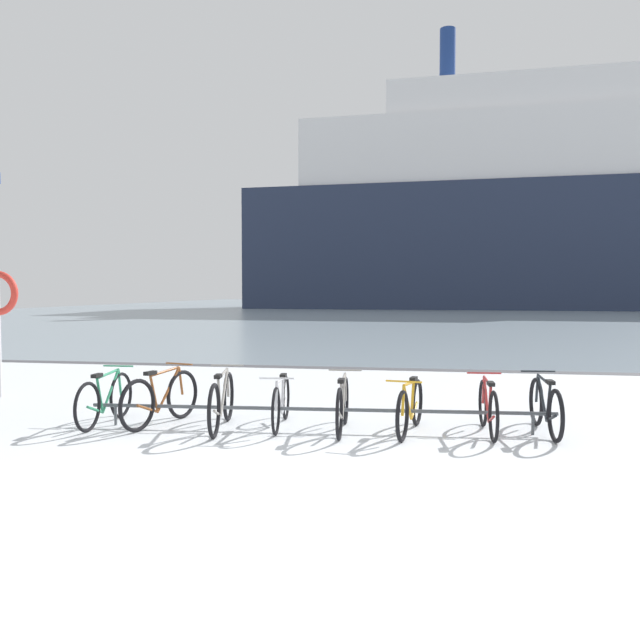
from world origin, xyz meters
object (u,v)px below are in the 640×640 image
(bicycle_0, at_px, (105,399))
(bicycle_2, at_px, (222,402))
(ferry_ship, at_px, (531,214))
(bicycle_4, at_px, (343,405))
(bicycle_7, at_px, (545,407))
(bicycle_1, at_px, (161,398))
(bicycle_6, at_px, (488,408))
(bicycle_3, at_px, (281,402))
(bicycle_5, at_px, (410,407))

(bicycle_0, height_order, bicycle_2, bicycle_2)
(bicycle_2, xyz_separation_m, ferry_ship, (12.43, 56.39, 8.86))
(bicycle_4, relative_size, bicycle_7, 0.99)
(bicycle_1, relative_size, ferry_ship, 0.03)
(ferry_ship, bearing_deg, bicycle_4, -100.85)
(bicycle_4, bearing_deg, bicycle_0, -178.01)
(bicycle_2, relative_size, bicycle_6, 1.12)
(bicycle_2, xyz_separation_m, bicycle_7, (4.30, 0.47, -0.02))
(bicycle_3, bearing_deg, bicycle_6, 0.87)
(bicycle_2, xyz_separation_m, bicycle_4, (1.64, 0.12, -0.02))
(bicycle_1, distance_m, bicycle_3, 1.70)
(bicycle_3, relative_size, ferry_ship, 0.03)
(bicycle_5, bearing_deg, bicycle_7, 9.24)
(bicycle_0, xyz_separation_m, bicycle_3, (2.48, 0.26, -0.02))
(bicycle_0, bearing_deg, ferry_ship, 75.92)
(bicycle_0, xyz_separation_m, bicycle_5, (4.25, 0.18, -0.01))
(bicycle_4, bearing_deg, bicycle_3, 170.47)
(bicycle_0, xyz_separation_m, bicycle_1, (0.79, 0.11, 0.02))
(bicycle_7, bearing_deg, bicycle_6, -168.17)
(bicycle_2, bearing_deg, bicycle_3, 19.25)
(bicycle_0, bearing_deg, bicycle_3, 6.07)
(bicycle_1, relative_size, bicycle_3, 1.00)
(bicycle_6, xyz_separation_m, ferry_ship, (8.89, 56.08, 8.89))
(bicycle_1, relative_size, bicycle_4, 1.01)
(bicycle_2, height_order, bicycle_6, bicycle_2)
(bicycle_3, height_order, bicycle_7, bicycle_7)
(bicycle_3, relative_size, bicycle_6, 1.04)
(bicycle_3, height_order, ferry_ship, ferry_ship)
(bicycle_2, distance_m, bicycle_5, 2.54)
(bicycle_3, bearing_deg, ferry_ship, 78.26)
(bicycle_2, height_order, ferry_ship, ferry_ship)
(bicycle_7, bearing_deg, bicycle_0, -175.60)
(bicycle_0, height_order, bicycle_1, bicycle_1)
(bicycle_5, bearing_deg, bicycle_6, 7.29)
(bicycle_2, bearing_deg, bicycle_5, 4.07)
(bicycle_7, xyz_separation_m, ferry_ship, (8.14, 55.93, 8.88))
(bicycle_6, relative_size, bicycle_7, 0.96)
(bicycle_0, bearing_deg, bicycle_6, 3.33)
(bicycle_4, bearing_deg, bicycle_5, 3.86)
(bicycle_2, distance_m, bicycle_6, 3.56)
(bicycle_0, xyz_separation_m, bicycle_2, (1.71, -0.00, 0.02))
(bicycle_4, distance_m, bicycle_6, 1.91)
(bicycle_7, bearing_deg, bicycle_4, -172.56)
(bicycle_2, distance_m, bicycle_4, 1.65)
(bicycle_2, bearing_deg, bicycle_4, 4.18)
(bicycle_0, height_order, bicycle_4, bicycle_0)
(bicycle_2, bearing_deg, ferry_ship, 77.57)
(ferry_ship, bearing_deg, bicycle_2, -102.43)
(bicycle_0, relative_size, bicycle_1, 0.99)
(bicycle_5, bearing_deg, bicycle_2, -175.93)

